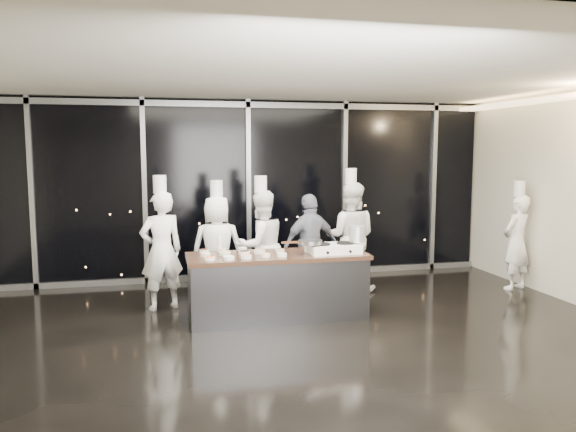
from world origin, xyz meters
name	(u,v)px	position (x,y,z in m)	size (l,w,h in m)	color
ground	(293,339)	(0.00, 0.00, 0.00)	(9.00, 9.00, 0.00)	black
room_shell	(307,156)	(0.18, 0.00, 2.25)	(9.02, 7.02, 3.21)	beige
window_wall	(248,190)	(0.00, 3.43, 1.60)	(8.90, 0.11, 3.20)	black
demo_counter	(278,286)	(0.00, 0.90, 0.45)	(2.46, 0.86, 0.90)	#343439
stove	(333,248)	(0.77, 0.81, 0.96)	(0.72, 0.48, 0.14)	white
frying_pan	(310,242)	(0.43, 0.79, 1.07)	(0.57, 0.34, 0.05)	gray
stock_pot	(357,234)	(1.12, 0.82, 1.15)	(0.23, 0.23, 0.23)	silver
prep_bowls	(239,253)	(-0.53, 0.92, 0.93)	(1.16, 0.74, 0.05)	white
squeeze_bottle	(219,243)	(-0.76, 1.24, 1.02)	(0.07, 0.07, 0.26)	silver
chef_far_left	(161,249)	(-1.55, 1.71, 0.88)	(0.73, 0.59, 1.96)	white
chef_left	(217,247)	(-0.71, 2.05, 0.83)	(0.82, 0.56, 1.86)	white
chef_center	(261,245)	(-0.05, 1.89, 0.86)	(0.98, 0.86, 1.93)	white
guest	(310,245)	(0.75, 1.94, 0.82)	(1.03, 0.66, 1.63)	#141C38
chef_right	(350,236)	(1.49, 2.16, 0.90)	(1.06, 0.95, 2.02)	white
chef_side	(516,241)	(4.20, 1.59, 0.82)	(0.68, 0.57, 1.81)	white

